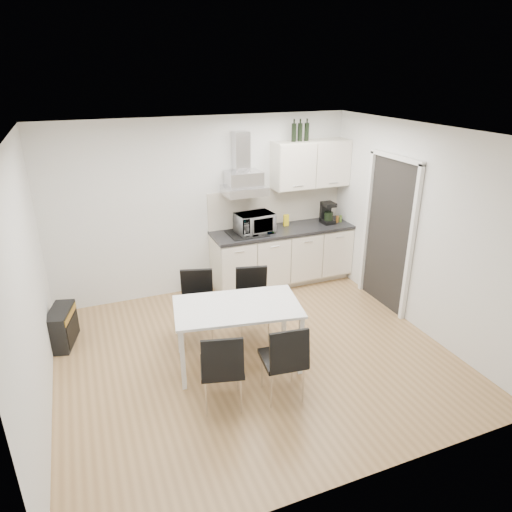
{
  "coord_description": "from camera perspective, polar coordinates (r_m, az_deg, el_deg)",
  "views": [
    {
      "loc": [
        -1.69,
        -4.3,
        3.19
      ],
      "look_at": [
        0.19,
        0.42,
        1.1
      ],
      "focal_mm": 32.0,
      "sensor_mm": 36.0,
      "label": 1
    }
  ],
  "objects": [
    {
      "name": "ground",
      "position": [
        5.62,
        -0.25,
        -12.24
      ],
      "size": [
        4.5,
        4.5,
        0.0
      ],
      "primitive_type": "plane",
      "color": "#A78152",
      "rests_on": "ground"
    },
    {
      "name": "chair_far_right",
      "position": [
        5.78,
        -0.33,
        -6.03
      ],
      "size": [
        0.55,
        0.59,
        0.88
      ],
      "primitive_type": null,
      "rotation": [
        0.0,
        0.0,
        2.9
      ],
      "color": "black",
      "rests_on": "ground"
    },
    {
      "name": "wall_back",
      "position": [
        6.79,
        -6.52,
        6.07
      ],
      "size": [
        4.5,
        0.1,
        2.6
      ],
      "primitive_type": "cube",
      "color": "silver",
      "rests_on": "ground"
    },
    {
      "name": "ceiling",
      "position": [
        4.66,
        -0.31,
        15.07
      ],
      "size": [
        4.5,
        4.5,
        0.0
      ],
      "primitive_type": "plane",
      "color": "white",
      "rests_on": "wall_back"
    },
    {
      "name": "chair_near_left",
      "position": [
        4.68,
        -4.28,
        -13.76
      ],
      "size": [
        0.55,
        0.59,
        0.88
      ],
      "primitive_type": null,
      "rotation": [
        0.0,
        0.0,
        -0.24
      ],
      "color": "black",
      "rests_on": "ground"
    },
    {
      "name": "wall_left",
      "position": [
        4.73,
        -26.58,
        -3.73
      ],
      "size": [
        0.1,
        4.0,
        2.6
      ],
      "primitive_type": "cube",
      "color": "silver",
      "rests_on": "ground"
    },
    {
      "name": "chair_near_right",
      "position": [
        4.78,
        3.34,
        -12.79
      ],
      "size": [
        0.49,
        0.55,
        0.88
      ],
      "primitive_type": null,
      "rotation": [
        0.0,
        0.0,
        -0.11
      ],
      "color": "black",
      "rests_on": "ground"
    },
    {
      "name": "dining_table",
      "position": [
        5.15,
        -2.36,
        -7.01
      ],
      "size": [
        1.51,
        1.02,
        0.75
      ],
      "rotation": [
        0.0,
        0.0,
        -0.17
      ],
      "color": "white",
      "rests_on": "ground"
    },
    {
      "name": "doorway",
      "position": [
        6.59,
        16.09,
        2.49
      ],
      "size": [
        0.08,
        1.04,
        2.1
      ],
      "primitive_type": "cube",
      "color": "white",
      "rests_on": "ground"
    },
    {
      "name": "wall_front",
      "position": [
        3.43,
        12.36,
        -11.73
      ],
      "size": [
        4.5,
        0.1,
        2.6
      ],
      "primitive_type": "cube",
      "color": "silver",
      "rests_on": "ground"
    },
    {
      "name": "wall_right",
      "position": [
        6.14,
        19.7,
        3.07
      ],
      "size": [
        0.1,
        4.0,
        2.6
      ],
      "primitive_type": "cube",
      "color": "silver",
      "rests_on": "ground"
    },
    {
      "name": "floor_speaker",
      "position": [
        7.06,
        -8.06,
        -3.5
      ],
      "size": [
        0.2,
        0.19,
        0.28
      ],
      "primitive_type": "cube",
      "rotation": [
        0.0,
        0.0,
        0.31
      ],
      "color": "black",
      "rests_on": "ground"
    },
    {
      "name": "kitchenette",
      "position": [
        7.1,
        3.53,
        2.9
      ],
      "size": [
        2.22,
        0.64,
        2.52
      ],
      "color": "beige",
      "rests_on": "ground"
    },
    {
      "name": "chair_far_left",
      "position": [
        5.76,
        -7.33,
        -6.39
      ],
      "size": [
        0.56,
        0.6,
        0.88
      ],
      "primitive_type": null,
      "rotation": [
        0.0,
        0.0,
        2.86
      ],
      "color": "black",
      "rests_on": "ground"
    },
    {
      "name": "guitar_amp",
      "position": [
        6.18,
        -23.06,
        -8.15
      ],
      "size": [
        0.38,
        0.61,
        0.47
      ],
      "rotation": [
        0.0,
        0.0,
        -0.26
      ],
      "color": "black",
      "rests_on": "ground"
    }
  ]
}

